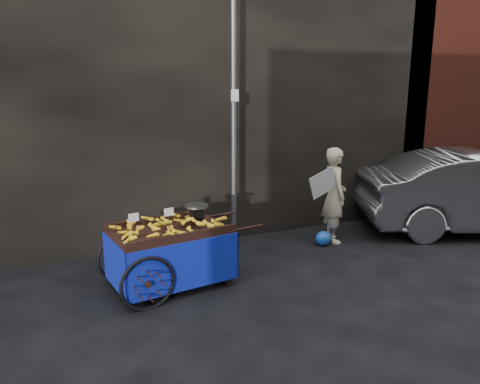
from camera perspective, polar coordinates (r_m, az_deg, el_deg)
name	(u,v)px	position (r m, az deg, el deg)	size (l,w,h in m)	color
ground	(250,277)	(6.52, 1.28, -10.30)	(80.00, 80.00, 0.00)	black
building_wall	(210,87)	(8.52, -3.66, 12.62)	(13.50, 2.00, 5.00)	black
street_pole	(234,121)	(7.30, -0.78, 8.62)	(0.12, 0.10, 4.00)	slate
banana_cart	(167,236)	(6.09, -8.92, -5.36)	(2.12, 1.19, 1.10)	black
vendor	(334,195)	(7.82, 11.41, -0.35)	(0.89, 0.65, 1.58)	beige
plastic_bag	(323,238)	(7.75, 10.10, -5.59)	(0.27, 0.21, 0.24)	blue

